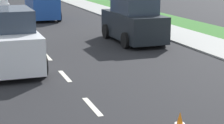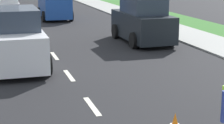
% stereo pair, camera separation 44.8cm
% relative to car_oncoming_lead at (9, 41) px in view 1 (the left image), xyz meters
% --- Properties ---
extents(ground_plane, '(96.00, 96.00, 0.00)m').
position_rel_car_oncoming_lead_xyz_m(ground_plane, '(1.49, 10.66, -0.94)').
color(ground_plane, black).
extents(lane_center_line, '(0.14, 46.40, 0.01)m').
position_rel_car_oncoming_lead_xyz_m(lane_center_line, '(1.49, 14.86, -0.93)').
color(lane_center_line, silver).
rests_on(lane_center_line, ground).
extents(car_oncoming_lead, '(1.96, 4.21, 2.02)m').
position_rel_car_oncoming_lead_xyz_m(car_oncoming_lead, '(0.00, 0.00, 0.00)').
color(car_oncoming_lead, silver).
rests_on(car_oncoming_lead, ground).
extents(car_parked_far, '(1.93, 4.15, 2.03)m').
position_rel_car_oncoming_lead_xyz_m(car_parked_far, '(5.78, 3.13, 0.00)').
color(car_parked_far, black).
rests_on(car_parked_far, ground).
extents(car_outgoing_far, '(1.92, 3.88, 2.25)m').
position_rel_car_oncoming_lead_xyz_m(car_outgoing_far, '(3.25, 12.50, 0.11)').
color(car_outgoing_far, '#1E4799').
rests_on(car_outgoing_far, ground).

